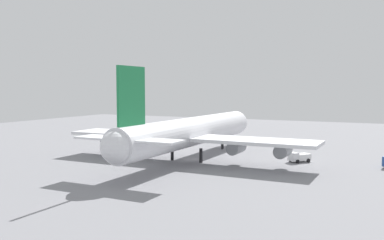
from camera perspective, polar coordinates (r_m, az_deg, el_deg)
ground_plane at (r=95.12m, az=-0.00°, el=-5.38°), size 247.40×247.40×0.00m
cargo_airplane at (r=94.11m, az=-0.05°, el=-1.67°), size 61.85×57.24×19.86m
maintenance_van at (r=94.44m, az=14.32°, el=-4.88°), size 5.15×4.70×2.21m
safety_cone_nose at (r=120.15m, az=6.17°, el=-3.17°), size 0.58×0.58×0.82m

